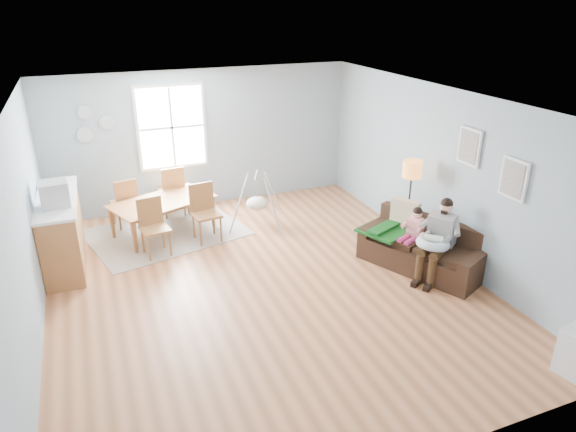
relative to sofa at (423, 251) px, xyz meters
name	(u,v)px	position (x,y,z in m)	size (l,w,h in m)	color
room	(260,123)	(-2.50, 0.44, 2.15)	(8.40, 9.40, 3.90)	#9B5B37
window	(172,127)	(-3.10, 3.90, 1.38)	(1.32, 0.08, 1.62)	white
pictures	(491,162)	(0.47, -0.61, 1.58)	(0.05, 1.34, 0.74)	white
wall_plates	(92,124)	(-4.50, 3.91, 1.56)	(0.67, 0.02, 0.66)	#889EA3
sofa	(423,251)	(0.00, 0.00, 0.00)	(1.52, 2.06, 0.77)	black
green_throw	(388,228)	(-0.33, 0.54, 0.22)	(0.87, 0.69, 0.04)	#155D18
beige_pillow	(405,214)	(-0.03, 0.53, 0.43)	(0.13, 0.47, 0.47)	beige
father	(438,237)	(0.00, -0.30, 0.38)	(0.89, 0.71, 1.21)	gray
nursing_pillow	(433,243)	(-0.13, -0.35, 0.32)	(0.49, 0.49, 0.13)	#CBE3FF
infant	(431,238)	(-0.15, -0.33, 0.40)	(0.29, 0.30, 0.13)	white
toddler	(413,227)	(-0.14, 0.13, 0.38)	(0.52, 0.39, 0.77)	white
floor_lamp	(412,177)	(0.12, 0.66, 1.01)	(0.31, 0.31, 1.54)	black
rug	(166,232)	(-3.54, 2.79, -0.26)	(2.59, 1.96, 0.01)	gray
dining_table	(165,217)	(-3.54, 2.79, 0.04)	(1.75, 0.98, 0.62)	#9C6433
chair_sw	(153,223)	(-3.83, 2.06, 0.27)	(0.50, 0.50, 0.95)	brown
chair_se	(204,208)	(-2.92, 2.29, 0.31)	(0.50, 0.50, 1.00)	brown
chair_nw	(125,200)	(-4.14, 3.29, 0.27)	(0.51, 0.51, 0.94)	brown
chair_ne	(172,188)	(-3.25, 3.51, 0.30)	(0.50, 0.50, 1.00)	brown
counter	(62,230)	(-5.20, 2.27, 0.29)	(0.62, 2.00, 1.11)	#9C6433
monitor	(54,194)	(-5.19, 1.89, 1.03)	(0.42, 0.40, 0.37)	#B4B4B9
baby_swing	(257,203)	(-1.89, 2.53, 0.16)	(1.25, 1.26, 0.97)	#B4B4B9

